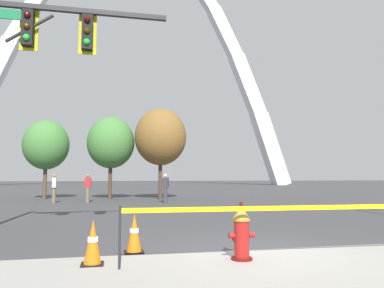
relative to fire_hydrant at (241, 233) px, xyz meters
name	(u,v)px	position (x,y,z in m)	size (l,w,h in m)	color
ground_plane	(254,251)	(0.50, 0.69, -0.47)	(240.00, 240.00, 0.00)	#3D3D3F
fire_hydrant	(241,233)	(0.00, 0.00, 0.00)	(0.46, 0.48, 0.99)	#5E0F0D
caution_tape_barrier	(285,221)	(0.67, -0.30, 0.21)	(5.53, 0.17, 0.98)	#232326
traffic_cone_by_hydrant	(93,243)	(-2.49, 0.16, -0.11)	(0.36, 0.36, 0.73)	black
traffic_cone_mid_sidewalk	(134,234)	(-1.77, 1.01, -0.11)	(0.36, 0.36, 0.73)	black
traffic_signal_gantry	(15,67)	(-4.54, 3.25, 3.60)	(5.02, 0.44, 6.00)	#232326
monument_arch	(131,67)	(0.50, 54.29, 18.77)	(54.96, 2.54, 43.52)	silver
tree_far_left	(46,145)	(-6.40, 19.30, 3.01)	(2.91, 2.91, 5.09)	brown
tree_left_mid	(111,143)	(-2.30, 18.39, 3.16)	(3.03, 3.03, 5.30)	#473323
tree_center_left	(161,137)	(0.83, 17.57, 3.51)	(3.32, 3.32, 5.81)	#473323
pedestrian_walking_left	(88,188)	(-3.50, 15.39, 0.35)	(0.35, 0.22, 1.59)	brown
pedestrian_standing_center	(165,188)	(0.68, 14.20, 0.35)	(0.39, 0.34, 1.59)	#38383D
pedestrian_walking_right	(54,188)	(-5.27, 15.43, 0.35)	(0.22, 0.35, 1.59)	brown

